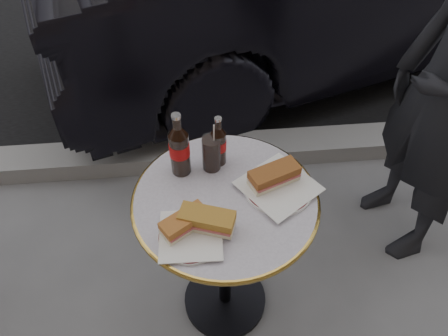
{
  "coord_description": "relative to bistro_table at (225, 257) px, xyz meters",
  "views": [
    {
      "loc": [
        -0.09,
        -0.9,
        1.84
      ],
      "look_at": [
        0.0,
        0.05,
        0.82
      ],
      "focal_mm": 35.0,
      "sensor_mm": 36.0,
      "label": 1
    }
  ],
  "objects": [
    {
      "name": "ground",
      "position": [
        0.0,
        0.0,
        -0.37
      ],
      "size": [
        80.0,
        80.0,
        0.0
      ],
      "primitive_type": "plane",
      "color": "slate",
      "rests_on": "ground"
    },
    {
      "name": "curb",
      "position": [
        0.0,
        0.9,
        -0.32
      ],
      "size": [
        40.0,
        0.2,
        0.12
      ],
      "primitive_type": "cube",
      "color": "gray",
      "rests_on": "ground"
    },
    {
      "name": "bistro_table",
      "position": [
        0.0,
        0.0,
        0.0
      ],
      "size": [
        0.62,
        0.62,
        0.73
      ],
      "primitive_type": null,
      "color": "#BAB2C4",
      "rests_on": "ground"
    },
    {
      "name": "plate_left",
      "position": [
        -0.12,
        -0.15,
        0.37
      ],
      "size": [
        0.24,
        0.24,
        0.01
      ],
      "primitive_type": "cylinder",
      "rotation": [
        0.0,
        0.0,
        -0.21
      ],
      "color": "silver",
      "rests_on": "bistro_table"
    },
    {
      "name": "plate_right",
      "position": [
        0.18,
        0.02,
        0.37
      ],
      "size": [
        0.31,
        0.31,
        0.01
      ],
      "primitive_type": "cylinder",
      "rotation": [
        0.0,
        0.0,
        0.42
      ],
      "color": "white",
      "rests_on": "bistro_table"
    },
    {
      "name": "sandwich_left_a",
      "position": [
        -0.14,
        -0.12,
        0.4
      ],
      "size": [
        0.16,
        0.14,
        0.05
      ],
      "primitive_type": "cube",
      "rotation": [
        0.0,
        0.0,
        0.59
      ],
      "color": "#AB632B",
      "rests_on": "plate_left"
    },
    {
      "name": "sandwich_left_b",
      "position": [
        -0.07,
        -0.12,
        0.41
      ],
      "size": [
        0.18,
        0.13,
        0.06
      ],
      "primitive_type": "cube",
      "rotation": [
        0.0,
        0.0,
        -0.34
      ],
      "color": "#AC772B",
      "rests_on": "plate_left"
    },
    {
      "name": "sandwich_right",
      "position": [
        0.16,
        0.04,
        0.41
      ],
      "size": [
        0.18,
        0.13,
        0.06
      ],
      "primitive_type": "cube",
      "rotation": [
        0.0,
        0.0,
        0.38
      ],
      "color": "brown",
      "rests_on": "plate_right"
    },
    {
      "name": "cola_bottle_left",
      "position": [
        -0.14,
        0.13,
        0.49
      ],
      "size": [
        0.09,
        0.09,
        0.25
      ],
      "primitive_type": null,
      "rotation": [
        0.0,
        0.0,
        0.43
      ],
      "color": "black",
      "rests_on": "bistro_table"
    },
    {
      "name": "cola_bottle_right",
      "position": [
        -0.01,
        0.16,
        0.47
      ],
      "size": [
        0.06,
        0.06,
        0.2
      ],
      "primitive_type": null,
      "rotation": [
        0.0,
        0.0,
        -0.11
      ],
      "color": "black",
      "rests_on": "bistro_table"
    },
    {
      "name": "cola_glass",
      "position": [
        -0.03,
        0.14,
        0.43
      ],
      "size": [
        0.08,
        0.08,
        0.13
      ],
      "primitive_type": "cylinder",
      "rotation": [
        0.0,
        0.0,
        0.2
      ],
      "color": "black",
      "rests_on": "bistro_table"
    }
  ]
}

